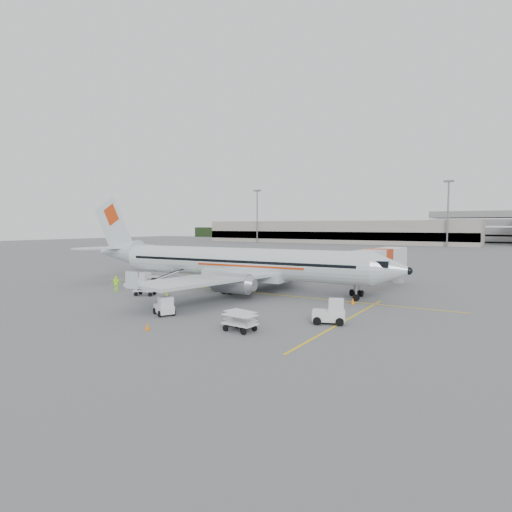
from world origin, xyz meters
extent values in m
plane|color=#56595B|center=(0.00, 0.00, 0.00)|extent=(360.00, 360.00, 0.00)
cube|color=yellow|center=(0.00, 0.00, 0.01)|extent=(44.00, 0.20, 0.01)
cube|color=yellow|center=(14.00, -8.00, 0.01)|extent=(0.20, 20.00, 0.01)
cone|color=orange|center=(12.25, -1.00, 0.31)|extent=(0.38, 0.38, 0.62)
cone|color=orange|center=(-4.18, 19.75, 0.28)|extent=(0.34, 0.34, 0.55)
cone|color=orange|center=(3.30, -17.87, 0.28)|extent=(0.34, 0.34, 0.55)
imported|color=#A9EB22|center=(-1.84, -1.50, 0.82)|extent=(0.70, 0.70, 1.63)
imported|color=#A9EB22|center=(-6.74, -1.50, 0.80)|extent=(0.97, 0.89, 1.61)
imported|color=#A9EB22|center=(-4.99, -6.98, 0.92)|extent=(0.85, 1.28, 1.85)
imported|color=#A9EB22|center=(-12.09, -7.37, 0.88)|extent=(1.12, 0.82, 1.76)
camera|label=1|loc=(24.84, -38.82, 7.24)|focal=30.00mm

